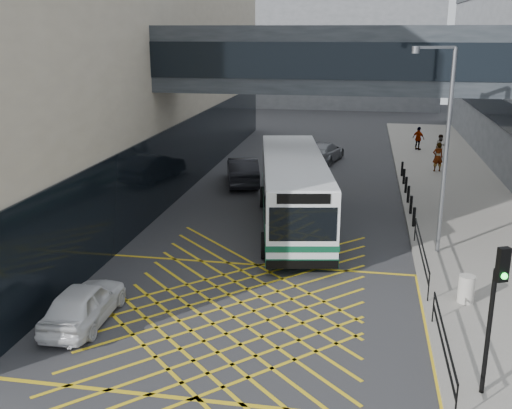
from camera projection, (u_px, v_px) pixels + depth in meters
The scene contains 17 objects.
ground at pixel (234, 317), 19.05m from camera, with size 120.00×120.00×0.00m, color #333335.
building_far at pixel (321, 28), 73.56m from camera, with size 28.00×16.00×18.00m, color slate.
skybridge at pixel (350, 59), 27.78m from camera, with size 20.00×4.10×3.00m.
pavement at pixel (460, 201), 31.67m from camera, with size 6.00×54.00×0.16m, color gray.
box_junction at pixel (234, 317), 19.05m from camera, with size 12.00×9.00×0.01m.
bus at pixel (293, 190), 27.34m from camera, with size 4.75×12.11×3.31m.
car_white at pixel (84, 303), 18.53m from camera, with size 1.72×4.21×1.34m, color white.
car_dark at pixel (243, 171), 35.35m from camera, with size 2.01×5.14×1.61m, color black.
car_silver at pixel (323, 151), 41.31m from camera, with size 2.05×4.86×1.51m, color gray.
traffic_light at pixel (495, 301), 14.03m from camera, with size 0.32×0.46×3.90m.
street_lamp at pixel (443, 139), 22.99m from camera, with size 1.76×0.93×8.08m.
litter_bin at pixel (466, 289), 19.65m from camera, with size 0.53×0.53×0.92m, color #ADA89E.
kerb_railings at pixel (430, 283), 19.44m from camera, with size 0.05×12.54×1.00m.
bollards at pixel (407, 189), 31.99m from camera, with size 0.14×10.14×0.90m.
pedestrian_a at pixel (438, 157), 37.84m from camera, with size 0.73×0.52×1.84m, color gray.
pedestrian_b at pixel (441, 146), 41.90m from camera, with size 0.80×0.46×1.63m, color gray.
pedestrian_c at pixel (418, 138), 44.65m from camera, with size 1.02×0.49×1.72m, color gray.
Camera 1 is at (3.76, -16.88, 8.79)m, focal length 42.00 mm.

